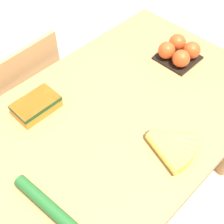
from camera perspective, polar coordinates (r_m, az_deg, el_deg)
ground_plane at (r=1.87m, az=0.00°, el=-15.90°), size 12.00×12.00×0.00m
dining_table at (r=1.30m, az=0.00°, el=-3.96°), size 1.34×0.81×0.77m
chair at (r=1.74m, az=-16.12°, el=1.69°), size 0.44×0.42×0.88m
banana_bunch at (r=1.13m, az=10.41°, el=-5.97°), size 0.19×0.19×0.04m
tomato_pack at (r=1.46m, az=12.15°, el=10.79°), size 0.17×0.17×0.09m
carrot_bag at (r=1.25m, az=-13.72°, el=1.27°), size 0.17×0.11×0.05m
cucumber_near at (r=1.03m, az=-12.00°, el=-16.13°), size 0.06×0.26×0.04m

